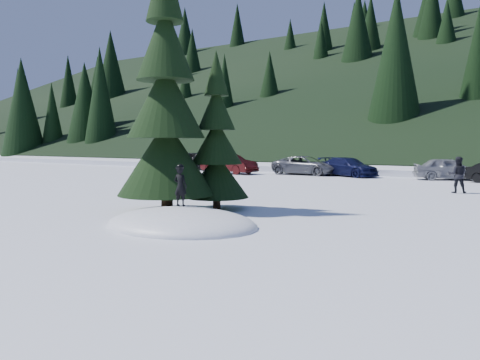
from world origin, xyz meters
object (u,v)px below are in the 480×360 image
Objects in this scene: car_3 at (348,167)px; car_1 at (229,164)px; car_2 at (306,165)px; adult_0 at (457,175)px; spruce_tall at (166,110)px; spruce_short at (216,148)px; car_4 at (449,169)px; car_0 at (199,161)px; child_skier at (180,186)px.

car_1 is at bearing 126.42° from car_3.
adult_0 is at bearing -122.76° from car_2.
spruce_tall is 1.60× the size of spruce_short.
spruce_short is at bearing -140.64° from car_1.
car_2 is at bearing 102.56° from spruce_tall.
adult_0 is 0.41× the size of car_4.
spruce_tall is at bearing 44.70° from adult_0.
car_1 is 1.10× the size of car_4.
car_3 is at bearing 93.24° from spruce_tall.
car_0 is 19.66m from car_4.
car_1 is (-11.30, 18.17, -0.30)m from child_skier.
car_0 is at bearing 109.74° from car_3.
car_0 is 1.02× the size of car_3.
car_4 is (6.21, 0.51, 0.05)m from car_3.
car_3 is at bearing -57.08° from adult_0.
car_3 is at bearing 96.74° from spruce_short.
spruce_tall is 7.69× the size of child_skier.
car_3 is (-2.07, 17.54, -1.46)m from spruce_short.
car_4 is (19.66, 0.03, -0.08)m from car_0.
spruce_tall is 19.41m from car_1.
spruce_short is 4.80× the size of child_skier.
car_2 is (-4.19, 18.83, -2.65)m from spruce_tall.
adult_0 is (5.07, 13.00, -0.21)m from child_skier.
spruce_tall is at bearing -44.47° from child_skier.
child_skier is at bearing -73.24° from spruce_short.
car_1 is (5.07, -2.67, -0.04)m from car_0.
adult_0 is at bearing 59.84° from spruce_short.
adult_0 is 0.37× the size of car_1.
car_4 reaches higher than car_3.
car_3 is (13.45, -0.48, -0.13)m from car_0.
spruce_short is 1.19× the size of car_0.
car_4 is (4.14, 18.05, -1.41)m from spruce_short.
child_skier reaches higher than car_3.
child_skier reaches higher than car_0.
car_2 is 1.09× the size of car_3.
spruce_tall reaches higher than car_1.
car_0 reaches higher than car_3.
car_0 is (-15.52, 18.02, -1.33)m from spruce_short.
spruce_short is at bearing 144.95° from car_4.
child_skier is 21.13m from car_2.
spruce_short reaches higher than car_3.
spruce_tall is 5.21× the size of adult_0.
child_skier is 0.25× the size of car_3.
car_3 is (3.12, 0.11, -0.03)m from car_2.
spruce_tall is 1.79× the size of car_2.
car_2 is (10.33, -0.59, -0.10)m from car_0.
car_4 is at bearing 75.20° from spruce_tall.
car_2 is at bearing 71.66° from car_4.
child_skier is 0.23× the size of car_2.
spruce_short is at bearing -80.25° from child_skier.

